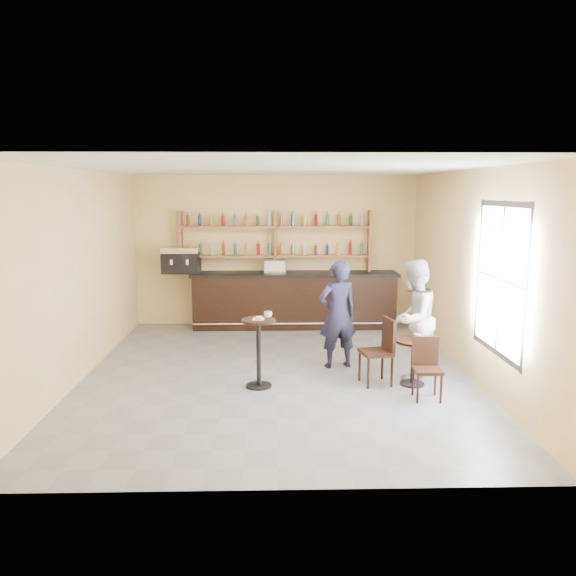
{
  "coord_description": "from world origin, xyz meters",
  "views": [
    {
      "loc": [
        -0.04,
        -8.53,
        2.86
      ],
      "look_at": [
        0.2,
        0.8,
        1.25
      ],
      "focal_mm": 35.0,
      "sensor_mm": 36.0,
      "label": 1
    }
  ],
  "objects_px": {
    "pastry_case": "(275,266)",
    "pedestal_table": "(259,353)",
    "cafe_table": "(413,362)",
    "chair_south": "(427,369)",
    "patron_second": "(413,319)",
    "man_main": "(338,314)",
    "espresso_machine": "(181,260)",
    "chair_west": "(376,352)",
    "bar_counter": "(294,300)"
  },
  "relations": [
    {
      "from": "espresso_machine",
      "to": "cafe_table",
      "type": "relative_size",
      "value": 1.09
    },
    {
      "from": "bar_counter",
      "to": "chair_south",
      "type": "bearing_deg",
      "value": -68.48
    },
    {
      "from": "cafe_table",
      "to": "chair_west",
      "type": "bearing_deg",
      "value": 174.81
    },
    {
      "from": "man_main",
      "to": "patron_second",
      "type": "relative_size",
      "value": 0.96
    },
    {
      "from": "pastry_case",
      "to": "pedestal_table",
      "type": "relative_size",
      "value": 0.43
    },
    {
      "from": "cafe_table",
      "to": "chair_south",
      "type": "xyz_separation_m",
      "value": [
        0.05,
        -0.6,
        0.08
      ]
    },
    {
      "from": "bar_counter",
      "to": "pedestal_table",
      "type": "xyz_separation_m",
      "value": [
        -0.66,
        -3.71,
        -0.07
      ]
    },
    {
      "from": "espresso_machine",
      "to": "man_main",
      "type": "distance_m",
      "value": 4.11
    },
    {
      "from": "cafe_table",
      "to": "chair_west",
      "type": "relative_size",
      "value": 0.69
    },
    {
      "from": "chair_west",
      "to": "espresso_machine",
      "type": "bearing_deg",
      "value": -147.79
    },
    {
      "from": "bar_counter",
      "to": "chair_south",
      "type": "distance_m",
      "value": 4.61
    },
    {
      "from": "pastry_case",
      "to": "cafe_table",
      "type": "distance_m",
      "value": 4.32
    },
    {
      "from": "man_main",
      "to": "patron_second",
      "type": "distance_m",
      "value": 1.22
    },
    {
      "from": "chair_west",
      "to": "cafe_table",
      "type": "bearing_deg",
      "value": 73.47
    },
    {
      "from": "bar_counter",
      "to": "man_main",
      "type": "xyz_separation_m",
      "value": [
        0.61,
        -2.78,
        0.3
      ]
    },
    {
      "from": "bar_counter",
      "to": "chair_west",
      "type": "height_order",
      "value": "bar_counter"
    },
    {
      "from": "pastry_case",
      "to": "pedestal_table",
      "type": "height_order",
      "value": "pastry_case"
    },
    {
      "from": "bar_counter",
      "to": "man_main",
      "type": "bearing_deg",
      "value": -77.73
    },
    {
      "from": "pedestal_table",
      "to": "espresso_machine",
      "type": "bearing_deg",
      "value": 114.66
    },
    {
      "from": "chair_south",
      "to": "espresso_machine",
      "type": "bearing_deg",
      "value": 135.44
    },
    {
      "from": "pastry_case",
      "to": "chair_south",
      "type": "height_order",
      "value": "pastry_case"
    },
    {
      "from": "chair_south",
      "to": "patron_second",
      "type": "relative_size",
      "value": 0.47
    },
    {
      "from": "pedestal_table",
      "to": "cafe_table",
      "type": "height_order",
      "value": "pedestal_table"
    },
    {
      "from": "patron_second",
      "to": "espresso_machine",
      "type": "bearing_deg",
      "value": -91.52
    },
    {
      "from": "pedestal_table",
      "to": "patron_second",
      "type": "distance_m",
      "value": 2.45
    },
    {
      "from": "pastry_case",
      "to": "man_main",
      "type": "xyz_separation_m",
      "value": [
        1.02,
        -2.78,
        -0.42
      ]
    },
    {
      "from": "patron_second",
      "to": "pedestal_table",
      "type": "bearing_deg",
      "value": -42.33
    },
    {
      "from": "man_main",
      "to": "pedestal_table",
      "type": "bearing_deg",
      "value": 22.67
    },
    {
      "from": "man_main",
      "to": "chair_west",
      "type": "height_order",
      "value": "man_main"
    },
    {
      "from": "cafe_table",
      "to": "pastry_case",
      "type": "bearing_deg",
      "value": 119.09
    },
    {
      "from": "pedestal_table",
      "to": "pastry_case",
      "type": "bearing_deg",
      "value": 86.15
    },
    {
      "from": "man_main",
      "to": "chair_south",
      "type": "xyz_separation_m",
      "value": [
        1.08,
        -1.5,
        -0.45
      ]
    },
    {
      "from": "pastry_case",
      "to": "man_main",
      "type": "bearing_deg",
      "value": -69.62
    },
    {
      "from": "chair_south",
      "to": "pedestal_table",
      "type": "bearing_deg",
      "value": 168.38
    },
    {
      "from": "pedestal_table",
      "to": "bar_counter",
      "type": "bearing_deg",
      "value": 79.92
    },
    {
      "from": "cafe_table",
      "to": "chair_west",
      "type": "xyz_separation_m",
      "value": [
        -0.55,
        0.05,
        0.16
      ]
    },
    {
      "from": "espresso_machine",
      "to": "pastry_case",
      "type": "xyz_separation_m",
      "value": [
        1.95,
        0.0,
        -0.14
      ]
    },
    {
      "from": "pastry_case",
      "to": "chair_south",
      "type": "xyz_separation_m",
      "value": [
        2.1,
        -4.28,
        -0.88
      ]
    },
    {
      "from": "chair_south",
      "to": "pastry_case",
      "type": "bearing_deg",
      "value": 118.12
    },
    {
      "from": "pastry_case",
      "to": "man_main",
      "type": "distance_m",
      "value": 2.99
    },
    {
      "from": "man_main",
      "to": "chair_south",
      "type": "relative_size",
      "value": 2.06
    },
    {
      "from": "cafe_table",
      "to": "bar_counter",
      "type": "bearing_deg",
      "value": 113.99
    },
    {
      "from": "pastry_case",
      "to": "chair_west",
      "type": "relative_size",
      "value": 0.44
    },
    {
      "from": "chair_south",
      "to": "man_main",
      "type": "bearing_deg",
      "value": 127.88
    },
    {
      "from": "bar_counter",
      "to": "espresso_machine",
      "type": "relative_size",
      "value": 5.74
    },
    {
      "from": "bar_counter",
      "to": "espresso_machine",
      "type": "xyz_separation_m",
      "value": [
        -2.36,
        0.0,
        0.86
      ]
    },
    {
      "from": "chair_west",
      "to": "patron_second",
      "type": "xyz_separation_m",
      "value": [
        0.63,
        0.36,
        0.42
      ]
    },
    {
      "from": "espresso_machine",
      "to": "patron_second",
      "type": "bearing_deg",
      "value": -36.26
    },
    {
      "from": "pedestal_table",
      "to": "chair_south",
      "type": "relative_size",
      "value": 1.19
    },
    {
      "from": "pastry_case",
      "to": "cafe_table",
      "type": "xyz_separation_m",
      "value": [
        2.05,
        -3.68,
        -0.96
      ]
    }
  ]
}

